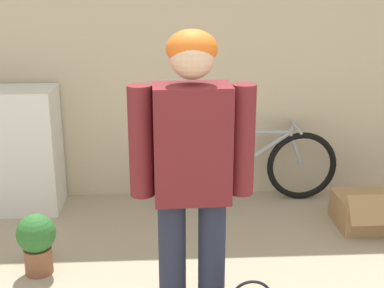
{
  "coord_description": "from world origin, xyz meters",
  "views": [
    {
      "loc": [
        -0.11,
        -1.79,
        1.9
      ],
      "look_at": [
        0.02,
        0.75,
        1.09
      ],
      "focal_mm": 50.0,
      "sensor_mm": 36.0,
      "label": 1
    }
  ],
  "objects": [
    {
      "name": "person",
      "position": [
        0.02,
        0.75,
        0.98
      ],
      "size": [
        0.63,
        0.25,
        1.66
      ],
      "rotation": [
        0.0,
        0.0,
        0.04
      ],
      "color": "#23283D",
      "rests_on": "ground_plane"
    },
    {
      "name": "potted_plant",
      "position": [
        -0.96,
        1.41,
        0.24
      ],
      "size": [
        0.26,
        0.26,
        0.42
      ],
      "color": "brown",
      "rests_on": "ground_plane"
    },
    {
      "name": "wall_back",
      "position": [
        0.0,
        2.75,
        1.3
      ],
      "size": [
        8.0,
        0.07,
        2.6
      ],
      "color": "beige",
      "rests_on": "ground_plane"
    },
    {
      "name": "bicycle",
      "position": [
        0.58,
        2.55,
        0.33
      ],
      "size": [
        1.62,
        0.46,
        0.68
      ],
      "rotation": [
        0.0,
        0.0,
        -0.01
      ],
      "color": "black",
      "rests_on": "ground_plane"
    },
    {
      "name": "cardboard_box",
      "position": [
        1.5,
        1.99,
        0.12
      ],
      "size": [
        0.53,
        0.51,
        0.33
      ],
      "color": "#A87F51",
      "rests_on": "ground_plane"
    }
  ]
}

